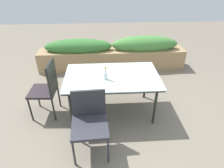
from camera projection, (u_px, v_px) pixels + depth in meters
name	position (u px, v px, depth m)	size (l,w,h in m)	color
ground_plane	(117.00, 113.00, 3.40)	(12.00, 12.00, 0.00)	#756B5B
dining_table	(112.00, 78.00, 3.11)	(1.50, 0.93, 0.71)	#B2C6C1
chair_near_left	(90.00, 119.00, 2.53)	(0.49, 0.49, 0.86)	#2D2D36
chair_end_left	(47.00, 87.00, 3.11)	(0.44, 0.44, 0.97)	#2A2227
flower_vase	(106.00, 74.00, 2.95)	(0.06, 0.06, 0.22)	silver
planter_box	(113.00, 54.00, 4.67)	(3.47, 0.48, 0.80)	#9E7F56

